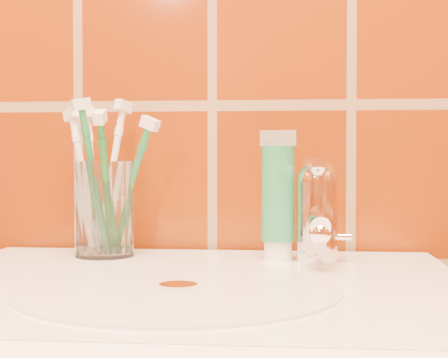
# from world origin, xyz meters

# --- Properties ---
(glass_tumbler) EXTENTS (0.08, 0.08, 0.12)m
(glass_tumbler) POSITION_xyz_m (-0.13, 1.12, 0.91)
(glass_tumbler) COLOR white
(glass_tumbler) RESTS_ON pedestal_sink
(toothpaste_tube) EXTENTS (0.04, 0.04, 0.15)m
(toothpaste_tube) POSITION_xyz_m (0.09, 1.11, 0.92)
(toothpaste_tube) COLOR white
(toothpaste_tube) RESTS_ON pedestal_sink
(faucet) EXTENTS (0.05, 0.11, 0.12)m
(faucet) POSITION_xyz_m (0.14, 1.09, 0.91)
(faucet) COLOR white
(faucet) RESTS_ON pedestal_sink
(toothbrush_0) EXTENTS (0.09, 0.10, 0.20)m
(toothbrush_0) POSITION_xyz_m (-0.14, 1.13, 0.94)
(toothbrush_0) COLOR white
(toothbrush_0) RESTS_ON glass_tumbler
(toothbrush_1) EXTENTS (0.13, 0.12, 0.18)m
(toothbrush_1) POSITION_xyz_m (-0.09, 1.12, 0.93)
(toothbrush_1) COLOR #20793D
(toothbrush_1) RESTS_ON glass_tumbler
(toothbrush_2) EXTENTS (0.09, 0.09, 0.20)m
(toothbrush_2) POSITION_xyz_m (-0.13, 1.10, 0.95)
(toothbrush_2) COLOR #207A47
(toothbrush_2) RESTS_ON glass_tumbler
(toothbrush_3) EXTENTS (0.09, 0.12, 0.21)m
(toothbrush_3) POSITION_xyz_m (-0.12, 1.14, 0.95)
(toothbrush_3) COLOR white
(toothbrush_3) RESTS_ON glass_tumbler
(toothbrush_4) EXTENTS (0.03, 0.13, 0.20)m
(toothbrush_4) POSITION_xyz_m (-0.12, 1.09, 0.94)
(toothbrush_4) COLOR #1C6B2A
(toothbrush_4) RESTS_ON glass_tumbler
(toothbrush_5) EXTENTS (0.13, 0.13, 0.20)m
(toothbrush_5) POSITION_xyz_m (-0.15, 1.13, 0.94)
(toothbrush_5) COLOR white
(toothbrush_5) RESTS_ON glass_tumbler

